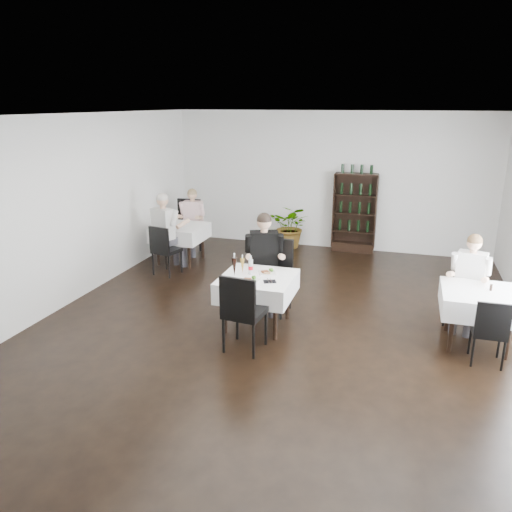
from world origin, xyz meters
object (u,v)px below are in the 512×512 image
Objects in this scene: wine_shelf at (354,214)px; diner_main at (264,255)px; potted_tree at (291,226)px; main_table at (257,286)px.

diner_main is (-0.97, -3.71, 0.06)m from wine_shelf.
potted_tree is (-1.37, -0.11, -0.35)m from wine_shelf.
diner_main reaches higher than potted_tree.
wine_shelf reaches higher than diner_main.
diner_main is (0.40, -3.59, 0.41)m from potted_tree.
potted_tree is 3.64m from diner_main.
main_table is (-0.90, -4.31, -0.23)m from wine_shelf.
main_table is 0.66× the size of diner_main.
potted_tree is at bearing 96.42° from main_table.
wine_shelf is 4.41m from main_table.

